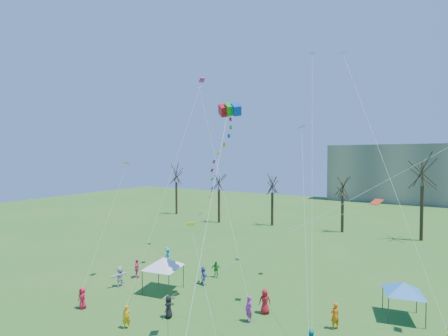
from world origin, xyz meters
The scene contains 6 objects.
bare_tree_row centered at (0.20, 36.83, 7.15)m, with size 71.21×9.56×12.04m.
big_box_kite centered at (-2.57, 6.93, 10.87)m, with size 2.61×5.84×16.24m.
canopy_tent_white centered at (-8.39, 7.14, 2.52)m, with size 3.92×3.92×2.98m.
canopy_tent_blue centered at (9.88, 12.20, 2.25)m, with size 3.48×3.48×2.66m.
festival_crowd centered at (-1.26, 6.13, 0.87)m, with size 26.50×13.01×1.85m.
small_kites_aloft centered at (-0.59, 10.59, 13.61)m, with size 28.07×18.69×31.20m.
Camera 1 is at (9.54, -13.69, 11.75)m, focal length 25.00 mm.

